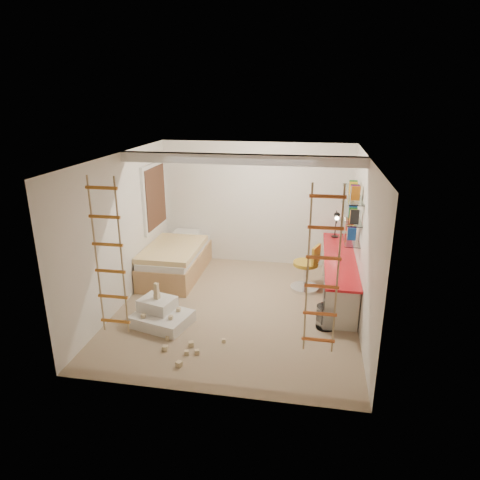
% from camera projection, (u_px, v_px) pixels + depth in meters
% --- Properties ---
extents(floor, '(4.50, 4.50, 0.00)m').
position_uv_depth(floor, '(237.00, 308.00, 7.38)').
color(floor, '#958160').
rests_on(floor, ground).
extents(ceiling_beam, '(4.00, 0.18, 0.16)m').
position_uv_depth(ceiling_beam, '(240.00, 159.00, 6.85)').
color(ceiling_beam, white).
rests_on(ceiling_beam, ceiling).
extents(window_frame, '(0.06, 1.15, 1.35)m').
position_uv_depth(window_frame, '(154.00, 197.00, 8.60)').
color(window_frame, white).
rests_on(window_frame, wall_left).
extents(window_blind, '(0.02, 1.00, 1.20)m').
position_uv_depth(window_blind, '(156.00, 197.00, 8.59)').
color(window_blind, '#4C2D1E').
rests_on(window_blind, window_frame).
extents(rope_ladder_left, '(0.41, 0.04, 2.13)m').
position_uv_depth(rope_ladder_left, '(109.00, 258.00, 5.48)').
color(rope_ladder_left, orange).
rests_on(rope_ladder_left, ceiling).
extents(rope_ladder_right, '(0.41, 0.04, 2.13)m').
position_uv_depth(rope_ladder_right, '(323.00, 272.00, 5.04)').
color(rope_ladder_right, '#E15926').
rests_on(rope_ladder_right, ceiling).
extents(waste_bin, '(0.30, 0.30, 0.37)m').
position_uv_depth(waste_bin, '(326.00, 317.00, 6.72)').
color(waste_bin, white).
rests_on(waste_bin, floor).
extents(desk, '(0.56, 2.80, 0.75)m').
position_uv_depth(desk, '(338.00, 274.00, 7.77)').
color(desk, red).
rests_on(desk, floor).
extents(shelves, '(0.25, 1.80, 0.71)m').
position_uv_depth(shelves, '(351.00, 213.00, 7.64)').
color(shelves, white).
rests_on(shelves, wall_right).
extents(bed, '(1.02, 2.00, 0.69)m').
position_uv_depth(bed, '(176.00, 260.00, 8.66)').
color(bed, '#AD7F51').
rests_on(bed, floor).
extents(task_lamp, '(0.14, 0.36, 0.57)m').
position_uv_depth(task_lamp, '(336.00, 221.00, 8.44)').
color(task_lamp, black).
rests_on(task_lamp, desk).
extents(swivel_chair, '(0.68, 0.68, 0.90)m').
position_uv_depth(swivel_chair, '(307.00, 273.00, 7.99)').
color(swivel_chair, '#B08621').
rests_on(swivel_chair, floor).
extents(play_platform, '(1.01, 0.87, 0.39)m').
position_uv_depth(play_platform, '(161.00, 315.00, 6.86)').
color(play_platform, silver).
rests_on(play_platform, floor).
extents(toy_blocks, '(1.39, 1.25, 0.66)m').
position_uv_depth(toy_blocks, '(174.00, 325.00, 6.45)').
color(toy_blocks, '#CCB284').
rests_on(toy_blocks, floor).
extents(books, '(0.14, 0.70, 0.92)m').
position_uv_depth(books, '(351.00, 205.00, 7.60)').
color(books, '#194CA5').
rests_on(books, shelves).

